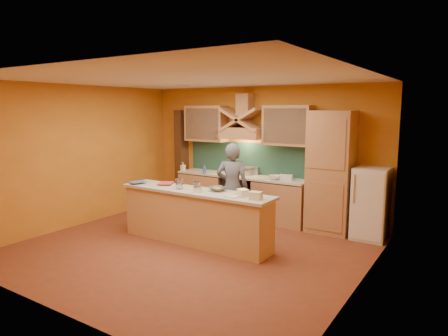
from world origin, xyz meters
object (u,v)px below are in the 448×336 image
Objects in this scene: fridge at (371,203)px; kitchen_scale at (198,190)px; stove at (241,197)px; mixing_bowl at (217,189)px; person at (232,187)px.

kitchen_scale is at bearing -139.17° from fridge.
stove is 3.11× the size of mixing_bowl.
mixing_bowl is at bearing -140.53° from fridge.
kitchen_scale is at bearing -128.37° from mixing_bowl.
stove is 1.08m from person.
person reaches higher than kitchen_scale.
stove is 1.92m from mixing_bowl.
person is at bearing 104.35° from mixing_bowl.
stove is 0.69× the size of fridge.
person is (-2.34, -0.94, 0.20)m from fridge.
stove is at bearing 111.59° from kitchen_scale.
kitchen_scale is (-2.35, -2.03, 0.34)m from fridge.
stove is 2.13m from kitchen_scale.
fridge is 2.78m from mixing_bowl.
mixing_bowl reaches higher than stove.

